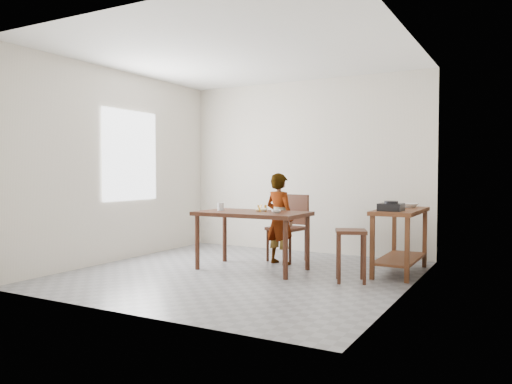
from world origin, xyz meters
The scene contains 17 objects.
floor centered at (0.00, 0.00, -0.02)m, with size 4.00×4.00×0.04m, color slate.
ceiling centered at (0.00, 0.00, 2.72)m, with size 4.00×4.00×0.04m, color white.
wall_back centered at (0.00, 2.02, 1.35)m, with size 4.00×0.04×2.70m, color beige.
wall_front centered at (0.00, -2.02, 1.35)m, with size 4.00×0.04×2.70m, color beige.
wall_left centered at (-2.02, 0.00, 1.35)m, with size 0.04×4.00×2.70m, color beige.
wall_right centered at (2.02, 0.00, 1.35)m, with size 0.04×4.00×2.70m, color beige.
window_pane centered at (-1.97, 0.20, 1.50)m, with size 0.02×1.10×1.30m, color white.
dining_table centered at (0.00, 0.30, 0.38)m, with size 1.40×0.80×0.75m, color #381B10, non-canonical shape.
prep_counter centered at (1.72, 1.00, 0.40)m, with size 0.50×1.20×0.80m, color #552E18, non-canonical shape.
child centered at (0.13, 0.83, 0.62)m, with size 0.46×0.30×1.25m, color white.
dining_chair centered at (0.12, 1.09, 0.47)m, with size 0.45×0.45×0.94m, color #381B10, non-canonical shape.
stool centered at (1.34, 0.22, 0.30)m, with size 0.34×0.34×0.60m, color #381B10, non-canonical shape.
glass_tumbler centered at (-0.46, 0.26, 0.80)m, with size 0.08×0.08×0.10m, color silver.
small_bowl centered at (0.36, 0.26, 0.77)m, with size 0.12×0.12×0.04m, color silver.
banana centered at (0.08, 0.40, 0.78)m, with size 0.17×0.12×0.06m, color yellow, non-canonical shape.
serving_bowl centered at (1.76, 1.28, 0.83)m, with size 0.23×0.23×0.06m, color silver.
gas_burner centered at (1.69, 0.64, 0.84)m, with size 0.27×0.27×0.09m, color black.
Camera 1 is at (3.12, -5.28, 1.25)m, focal length 35.00 mm.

